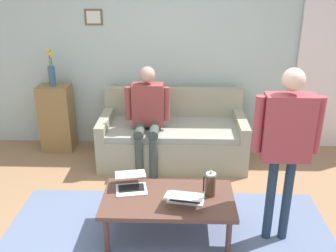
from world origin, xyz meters
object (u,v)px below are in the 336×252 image
laptop_left (185,198)px  person_seated (147,113)px  coffee_table (168,201)px  interior_door (327,76)px  laptop_center (131,184)px  flower_vase (52,72)px  french_press (210,184)px  person_standing (287,136)px  side_shelf (57,118)px  couch (173,137)px

laptop_left → person_seated: bearing=-72.4°
laptop_left → coffee_table: bearing=-21.9°
interior_door → laptop_center: bearing=38.5°
flower_vase → person_seated: (-1.29, 0.48, -0.37)m
flower_vase → french_press: bearing=137.6°
coffee_table → flower_vase: flower_vase is taller
laptop_center → laptop_left: bearing=157.8°
person_standing → side_shelf: bearing=-35.7°
interior_door → person_standing: interior_door is taller
coffee_table → laptop_left: size_ratio=3.21×
coffee_table → laptop_left: laptop_left is taller
person_seated → coffee_table: bearing=102.3°
laptop_left → side_shelf: side_shelf is taller
interior_door → person_standing: size_ratio=1.26×
coffee_table → interior_door: bearing=-134.9°
laptop_center → person_standing: person_standing is taller
laptop_left → french_press: bearing=-153.8°
interior_door → coffee_table: (2.05, 2.06, -0.66)m
person_standing → flower_vase: bearing=-35.7°
flower_vase → person_standing: size_ratio=0.30×
laptop_left → side_shelf: 2.58m
laptop_center → person_seated: size_ratio=0.28×
coffee_table → person_standing: size_ratio=0.74×
side_shelf → laptop_center: bearing=125.9°
coffee_table → french_press: french_press is taller
coffee_table → person_seated: person_seated is taller
laptop_left → french_press: 0.27m
couch → person_standing: size_ratio=1.14×
interior_door → side_shelf: 3.69m
french_press → person_standing: 0.80m
coffee_table → person_seated: bearing=-77.7°
coffee_table → laptop_center: size_ratio=3.31×
laptop_left → side_shelf: size_ratio=0.41×
laptop_center → person_standing: 1.48m
interior_door → laptop_center: (2.41, 1.92, -0.57)m
laptop_center → coffee_table: bearing=157.7°
couch → person_seated: (0.31, 0.23, 0.42)m
laptop_left → person_standing: bearing=-176.2°
coffee_table → couch: bearing=-90.3°
couch → french_press: 1.60m
laptop_left → interior_door: bearing=-131.8°
side_shelf → coffee_table: bearing=130.7°
person_seated → side_shelf: bearing=-20.6°
person_standing → person_seated: size_ratio=1.27×
couch → side_shelf: 1.62m
couch → person_standing: 2.01m
laptop_left → side_shelf: bearing=-47.6°
laptop_left → person_standing: person_standing is taller
interior_door → laptop_left: 2.91m
side_shelf → person_seated: bearing=159.4°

